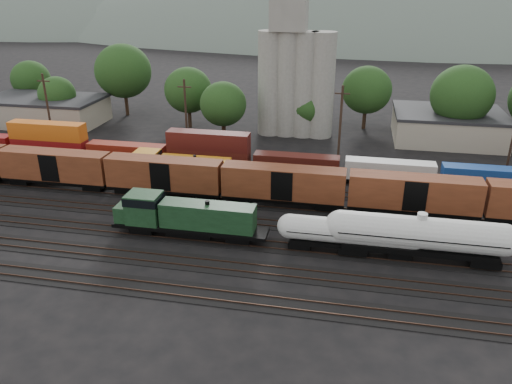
% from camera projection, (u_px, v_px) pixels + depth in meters
% --- Properties ---
extents(ground, '(600.00, 600.00, 0.00)m').
position_uv_depth(ground, '(226.00, 220.00, 58.81)').
color(ground, black).
extents(tracks, '(180.00, 33.20, 0.20)m').
position_uv_depth(tracks, '(226.00, 219.00, 58.79)').
color(tracks, black).
rests_on(tracks, ground).
extents(green_locomotive, '(17.10, 3.02, 4.53)m').
position_uv_depth(green_locomotive, '(181.00, 216.00, 53.93)').
color(green_locomotive, black).
rests_on(green_locomotive, ground).
extents(tank_car_a, '(15.01, 2.69, 3.93)m').
position_uv_depth(tank_car_a, '(350.00, 233.00, 50.76)').
color(tank_car_a, silver).
rests_on(tank_car_a, ground).
extents(tank_car_b, '(18.77, 3.36, 4.92)m').
position_uv_depth(tank_car_b, '(420.00, 235.00, 49.32)').
color(tank_car_b, silver).
rests_on(tank_car_b, ground).
extents(orange_locomotive, '(16.31, 2.72, 4.08)m').
position_uv_depth(orange_locomotive, '(176.00, 166.00, 68.61)').
color(orange_locomotive, black).
rests_on(orange_locomotive, ground).
extents(boxcar_string, '(138.20, 2.90, 4.20)m').
position_uv_depth(boxcar_string, '(164.00, 174.00, 63.76)').
color(boxcar_string, black).
rests_on(boxcar_string, ground).
extents(container_wall, '(182.04, 2.60, 5.80)m').
position_uv_depth(container_wall, '(314.00, 163.00, 69.72)').
color(container_wall, black).
rests_on(container_wall, ground).
extents(grain_silo, '(13.40, 5.00, 29.00)m').
position_uv_depth(grain_silo, '(295.00, 72.00, 86.13)').
color(grain_silo, gray).
rests_on(grain_silo, ground).
extents(industrial_sheds, '(119.38, 17.26, 5.10)m').
position_uv_depth(industrial_sheds, '(312.00, 123.00, 88.31)').
color(industrial_sheds, '#9E937F').
rests_on(industrial_sheds, ground).
extents(tree_band, '(165.25, 22.27, 14.31)m').
position_uv_depth(tree_band, '(300.00, 92.00, 88.19)').
color(tree_band, black).
rests_on(tree_band, ground).
extents(utility_poles, '(122.20, 0.36, 12.00)m').
position_uv_depth(utility_poles, '(261.00, 120.00, 76.13)').
color(utility_poles, black).
rests_on(utility_poles, ground).
extents(distant_hills, '(860.00, 286.00, 130.00)m').
position_uv_depth(distant_hills, '(375.00, 62.00, 296.58)').
color(distant_hills, '#59665B').
rests_on(distant_hills, ground).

